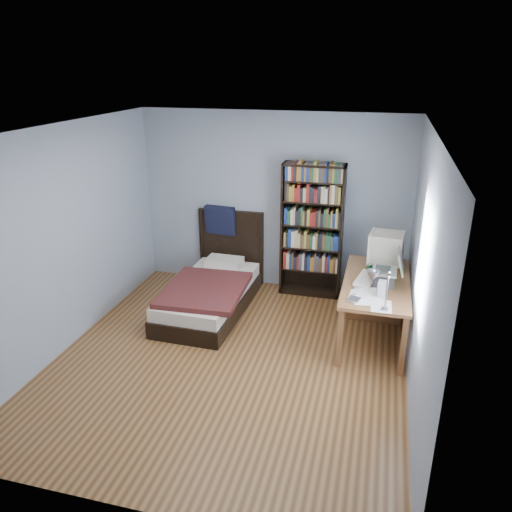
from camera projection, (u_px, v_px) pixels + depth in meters
name	position (u px, v px, depth m)	size (l,w,h in m)	color
room	(230.00, 255.00, 5.10)	(4.20, 4.24, 2.50)	#59341A
desk	(376.00, 291.00, 6.26)	(0.75, 1.56, 0.73)	brown
crt_monitor	(385.00, 248.00, 6.06)	(0.43, 0.40, 0.45)	#C0B29F
laptop	(386.00, 275.00, 5.63)	(0.34, 0.35, 0.42)	#2D2D30
desk_lamp	(375.00, 280.00, 4.59)	(0.23, 0.52, 0.62)	#99999E
keyboard	(366.00, 279.00, 5.77)	(0.19, 0.48, 0.03)	beige
speaker	(383.00, 289.00, 5.33)	(0.09, 0.09, 0.19)	#97989A
soda_can	(369.00, 269.00, 5.95)	(0.07, 0.07, 0.12)	black
mouse	(374.00, 272.00, 5.97)	(0.07, 0.12, 0.04)	silver
phone_silver	(356.00, 287.00, 5.58)	(0.05, 0.10, 0.02)	#BBBBC0
phone_grey	(353.00, 295.00, 5.40)	(0.04, 0.08, 0.02)	#97989A
external_drive	(354.00, 300.00, 5.29)	(0.12, 0.12, 0.02)	#97989A
bookshelf	(312.00, 231.00, 6.84)	(0.84, 0.30, 1.86)	black
bed	(211.00, 290.00, 6.65)	(1.03, 2.01, 1.16)	black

